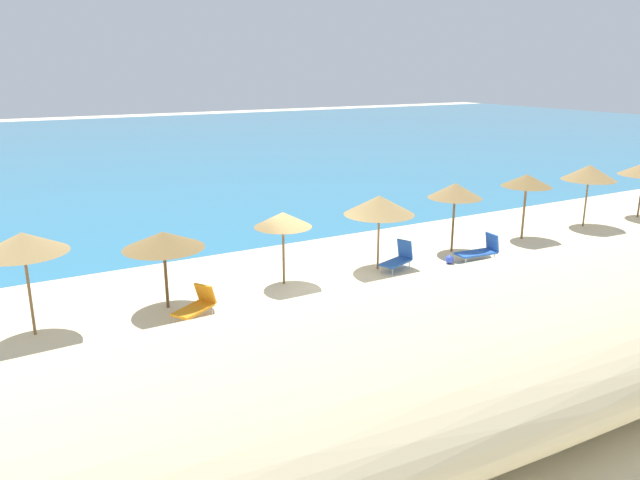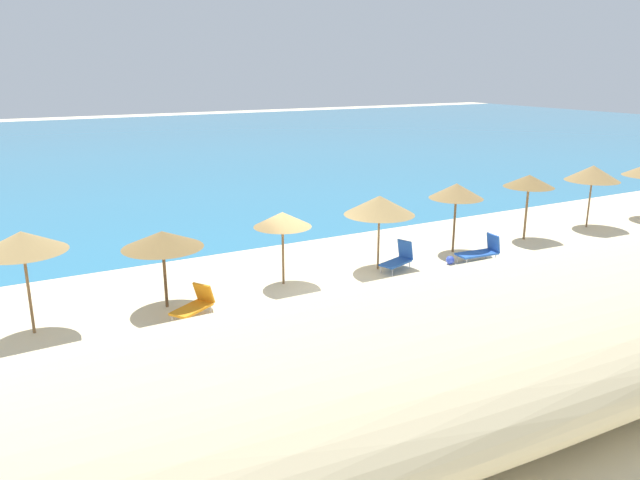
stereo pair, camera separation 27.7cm
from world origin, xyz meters
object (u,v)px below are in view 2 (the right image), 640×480
object	(u,v)px
beach_umbrella_4	(162,240)
beach_umbrella_6	(379,205)
beach_umbrella_9	(593,173)
beach_umbrella_8	(529,181)
cooler_box	(84,354)
lounge_chair_2	(399,258)
beach_umbrella_5	(282,220)
beach_umbrella_3	(22,242)
beach_ball	(450,260)
lounge_chair_3	(481,251)
beach_umbrella_7	(456,191)
lounge_chair_1	(195,304)

from	to	relation	value
beach_umbrella_4	beach_umbrella_6	xyz separation A→B (m)	(7.64, -0.12, 0.24)
beach_umbrella_4	beach_umbrella_9	world-z (taller)	beach_umbrella_9
beach_umbrella_8	cooler_box	world-z (taller)	beach_umbrella_8
beach_umbrella_8	lounge_chair_2	world-z (taller)	beach_umbrella_8
beach_umbrella_4	beach_umbrella_6	distance (m)	7.65
lounge_chair_2	beach_umbrella_8	bearing A→B (deg)	-103.51
beach_umbrella_5	beach_umbrella_9	bearing A→B (deg)	0.41
beach_umbrella_3	beach_umbrella_9	world-z (taller)	beach_umbrella_3
beach_umbrella_5	lounge_chair_2	distance (m)	4.69
beach_umbrella_3	beach_ball	bearing A→B (deg)	-3.40
beach_umbrella_6	beach_umbrella_8	xyz separation A→B (m)	(7.65, 0.29, 0.13)
lounge_chair_3	beach_umbrella_7	bearing A→B (deg)	9.16
beach_umbrella_5	lounge_chair_2	world-z (taller)	beach_umbrella_5
beach_umbrella_7	cooler_box	world-z (taller)	beach_umbrella_7
beach_umbrella_7	beach_umbrella_5	bearing A→B (deg)	-179.37
beach_umbrella_4	beach_umbrella_8	size ratio (longest dim) A/B	0.87
beach_umbrella_7	lounge_chair_1	bearing A→B (deg)	-172.22
beach_umbrella_6	beach_ball	distance (m)	3.55
lounge_chair_2	cooler_box	xyz separation A→B (m)	(-11.04, -2.07, -0.20)
beach_umbrella_9	beach_umbrella_4	bearing A→B (deg)	-179.29
beach_ball	cooler_box	size ratio (longest dim) A/B	0.73
beach_umbrella_6	lounge_chair_1	xyz separation A→B (m)	(-7.16, -1.16, -1.92)
beach_umbrella_4	beach_umbrella_6	size ratio (longest dim) A/B	0.89
lounge_chair_1	lounge_chair_3	bearing A→B (deg)	-121.97
beach_umbrella_3	lounge_chair_1	distance (m)	4.87
beach_umbrella_5	beach_umbrella_7	distance (m)	7.44
beach_umbrella_3	lounge_chair_3	world-z (taller)	beach_umbrella_3
beach_umbrella_7	beach_umbrella_8	world-z (taller)	beach_umbrella_8
beach_umbrella_4	lounge_chair_2	xyz separation A→B (m)	(8.27, -0.52, -1.71)
beach_umbrella_5	lounge_chair_1	xyz separation A→B (m)	(-3.50, -1.41, -1.79)
beach_umbrella_6	lounge_chair_3	xyz separation A→B (m)	(3.89, -1.12, -1.95)
beach_ball	lounge_chair_3	bearing A→B (deg)	-13.67
lounge_chair_1	cooler_box	xyz separation A→B (m)	(-3.26, -1.30, -0.22)
beach_umbrella_8	cooler_box	distance (m)	18.41
beach_umbrella_6	beach_umbrella_8	size ratio (longest dim) A/B	0.98
beach_umbrella_8	cooler_box	xyz separation A→B (m)	(-18.06, -2.76, -2.27)
beach_umbrella_3	cooler_box	size ratio (longest dim) A/B	6.72
beach_umbrella_9	beach_ball	bearing A→B (deg)	-172.52
beach_umbrella_3	beach_umbrella_6	size ratio (longest dim) A/B	1.07
beach_umbrella_6	beach_umbrella_5	bearing A→B (deg)	176.04
beach_umbrella_3	beach_umbrella_4	bearing A→B (deg)	1.75
beach_umbrella_7	cooler_box	bearing A→B (deg)	-168.85
beach_umbrella_5	beach_umbrella_6	xyz separation A→B (m)	(3.65, -0.25, 0.14)
beach_umbrella_5	beach_umbrella_7	size ratio (longest dim) A/B	0.90
beach_umbrella_9	cooler_box	bearing A→B (deg)	-172.71
beach_umbrella_3	lounge_chair_3	distance (m)	15.44
beach_umbrella_6	lounge_chair_1	size ratio (longest dim) A/B	1.85
lounge_chair_2	beach_umbrella_4	bearing A→B (deg)	67.26
beach_umbrella_9	lounge_chair_3	world-z (taller)	beach_umbrella_9
beach_umbrella_6	lounge_chair_2	xyz separation A→B (m)	(0.63, -0.40, -1.94)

